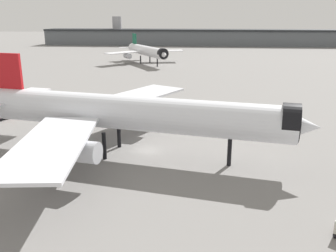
{
  "coord_description": "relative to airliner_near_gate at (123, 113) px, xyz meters",
  "views": [
    {
      "loc": [
        5.41,
        -55.69,
        21.27
      ],
      "look_at": [
        3.6,
        -3.43,
        5.31
      ],
      "focal_mm": 38.82,
      "sensor_mm": 36.0,
      "label": 1
    }
  ],
  "objects": [
    {
      "name": "traffic_cone_wingtip",
      "position": [
        1.5,
        32.04,
        -6.42
      ],
      "size": [
        0.57,
        0.57,
        0.72
      ],
      "primitive_type": "cone",
      "color": "#F2600C",
      "rests_on": "ground"
    },
    {
      "name": "airliner_near_gate",
      "position": [
        0.0,
        0.0,
        0.0
      ],
      "size": [
        56.53,
        50.67,
        15.39
      ],
      "rotation": [
        0.0,
        0.0,
        -0.25
      ],
      "color": "silver",
      "rests_on": "ground"
    },
    {
      "name": "terminal_building",
      "position": [
        29.68,
        220.38,
        -0.85
      ],
      "size": [
        246.16,
        36.3,
        20.6
      ],
      "rotation": [
        0.0,
        0.0,
        -0.06
      ],
      "color": "slate",
      "rests_on": "ground"
    },
    {
      "name": "baggage_tug_wing",
      "position": [
        -28.94,
        19.07,
        -5.8
      ],
      "size": [
        3.03,
        3.58,
        1.85
      ],
      "rotation": [
        0.0,
        0.0,
        4.23
      ],
      "color": "black",
      "rests_on": "ground"
    },
    {
      "name": "airliner_far_taxiway",
      "position": [
        -6.86,
        114.14,
        -1.13
      ],
      "size": [
        35.49,
        39.65,
        12.81
      ],
      "rotation": [
        0.0,
        0.0,
        5.19
      ],
      "color": "white",
      "rests_on": "ground"
    },
    {
      "name": "ground",
      "position": [
        3.42,
        1.64,
        -6.78
      ],
      "size": [
        900.0,
        900.0,
        0.0
      ],
      "primitive_type": "plane",
      "color": "slate"
    }
  ]
}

